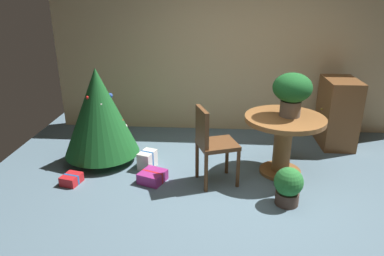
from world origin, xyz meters
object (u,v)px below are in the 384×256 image
(flower_vase, at_px, (292,90))
(gift_box_cream, at_px, (147,160))
(wooden_cabinet, at_px, (338,113))
(gift_box_red, at_px, (72,179))
(holiday_tree, at_px, (99,112))
(gift_box_purple, at_px, (153,177))
(potted_plant, at_px, (288,185))
(round_dining_table, at_px, (284,134))
(wooden_chair_left, at_px, (212,142))

(flower_vase, height_order, gift_box_cream, flower_vase)
(wooden_cabinet, bearing_deg, gift_box_cream, -160.05)
(gift_box_red, bearing_deg, holiday_tree, 73.91)
(gift_box_red, height_order, gift_box_purple, gift_box_purple)
(gift_box_cream, bearing_deg, flower_vase, 0.93)
(gift_box_red, relative_size, potted_plant, 0.62)
(round_dining_table, distance_m, wooden_chair_left, 0.94)
(wooden_chair_left, bearing_deg, gift_box_cream, 158.79)
(gift_box_cream, bearing_deg, round_dining_table, -0.16)
(gift_box_cream, bearing_deg, potted_plant, -23.52)
(wooden_chair_left, height_order, gift_box_purple, wooden_chair_left)
(flower_vase, bearing_deg, wooden_cabinet, 46.41)
(wooden_cabinet, height_order, potted_plant, wooden_cabinet)
(gift_box_purple, height_order, gift_box_cream, gift_box_cream)
(holiday_tree, bearing_deg, round_dining_table, -4.64)
(potted_plant, bearing_deg, flower_vase, 82.51)
(wooden_chair_left, bearing_deg, round_dining_table, 20.00)
(round_dining_table, xyz_separation_m, wooden_chair_left, (-0.88, -0.32, 0.01))
(wooden_chair_left, relative_size, gift_box_cream, 3.23)
(flower_vase, relative_size, wooden_cabinet, 0.53)
(wooden_chair_left, xyz_separation_m, wooden_cabinet, (1.84, 1.30, -0.04))
(wooden_chair_left, relative_size, potted_plant, 2.22)
(holiday_tree, xyz_separation_m, wooden_cabinet, (3.33, 0.78, -0.20))
(holiday_tree, relative_size, gift_box_red, 4.80)
(holiday_tree, distance_m, gift_box_purple, 1.14)
(wooden_chair_left, xyz_separation_m, potted_plant, (0.84, -0.41, -0.32))
(holiday_tree, relative_size, gift_box_purple, 3.44)
(gift_box_purple, bearing_deg, potted_plant, -13.67)
(round_dining_table, distance_m, gift_box_red, 2.65)
(holiday_tree, distance_m, wooden_cabinet, 3.43)
(gift_box_red, bearing_deg, wooden_chair_left, 4.92)
(gift_box_red, bearing_deg, round_dining_table, 10.30)
(gift_box_red, xyz_separation_m, gift_box_cream, (0.84, 0.47, 0.06))
(round_dining_table, relative_size, potted_plant, 2.27)
(gift_box_purple, height_order, wooden_cabinet, wooden_cabinet)
(flower_vase, bearing_deg, gift_box_red, -169.21)
(flower_vase, bearing_deg, wooden_chair_left, -159.30)
(holiday_tree, xyz_separation_m, gift_box_red, (-0.19, -0.66, -0.65))
(round_dining_table, xyz_separation_m, gift_box_cream, (-1.72, 0.00, -0.42))
(wooden_chair_left, xyz_separation_m, gift_box_cream, (-0.84, 0.33, -0.43))
(gift_box_purple, relative_size, wooden_cabinet, 0.37)
(potted_plant, bearing_deg, gift_box_red, 174.12)
(round_dining_table, distance_m, gift_box_cream, 1.77)
(wooden_chair_left, bearing_deg, holiday_tree, 160.99)
(wooden_cabinet, bearing_deg, holiday_tree, -166.75)
(wooden_cabinet, bearing_deg, gift_box_purple, -152.51)
(holiday_tree, relative_size, gift_box_cream, 4.36)
(wooden_cabinet, bearing_deg, wooden_chair_left, -144.75)
(flower_vase, bearing_deg, round_dining_table, -149.21)
(gift_box_purple, bearing_deg, round_dining_table, 12.35)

